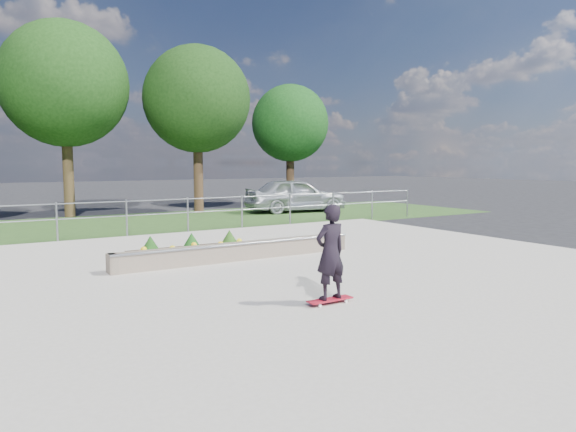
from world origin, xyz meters
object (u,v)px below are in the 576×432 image
object	(u,v)px
planter_bed	(195,251)
skateboarder	(330,253)
parked_car	(296,195)
grind_ledge	(239,251)

from	to	relation	value
planter_bed	skateboarder	distance (m)	4.89
parked_car	skateboarder	bearing A→B (deg)	158.89
grind_ledge	parked_car	size ratio (longest dim) A/B	1.26
planter_bed	parked_car	world-z (taller)	parked_car
grind_ledge	planter_bed	xyz separation A→B (m)	(-0.87, 0.62, -0.02)
grind_ledge	skateboarder	world-z (taller)	skateboarder
parked_car	grind_ledge	bearing A→B (deg)	150.80
planter_bed	grind_ledge	bearing A→B (deg)	-35.49
planter_bed	skateboarder	xyz separation A→B (m)	(0.41, -4.83, 0.66)
grind_ledge	skateboarder	size ratio (longest dim) A/B	3.71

